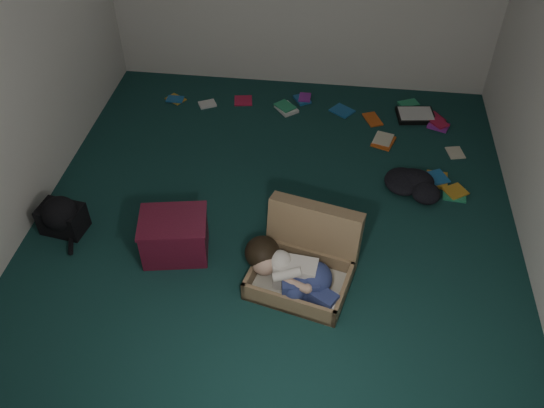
# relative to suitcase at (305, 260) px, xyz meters

# --- Properties ---
(floor) EXTENTS (4.50, 4.50, 0.00)m
(floor) POSITION_rel_suitcase_xyz_m (-0.30, 0.52, -0.16)
(floor) COLOR #133835
(floor) RESTS_ON ground
(wall_front) EXTENTS (4.50, 0.00, 4.50)m
(wall_front) POSITION_rel_suitcase_xyz_m (-0.30, -1.73, 1.14)
(wall_front) COLOR silver
(wall_front) RESTS_ON ground
(suitcase) EXTENTS (0.86, 0.84, 0.53)m
(suitcase) POSITION_rel_suitcase_xyz_m (0.00, 0.00, 0.00)
(suitcase) COLOR #927550
(suitcase) RESTS_ON floor
(person) EXTENTS (0.73, 0.50, 0.33)m
(person) POSITION_rel_suitcase_xyz_m (-0.09, -0.16, 0.04)
(person) COLOR silver
(person) RESTS_ON suitcase
(maroon_bin) EXTENTS (0.58, 0.49, 0.35)m
(maroon_bin) POSITION_rel_suitcase_xyz_m (-1.03, 0.10, 0.02)
(maroon_bin) COLOR #581225
(maroon_bin) RESTS_ON floor
(backpack) EXTENTS (0.48, 0.41, 0.26)m
(backpack) POSITION_rel_suitcase_xyz_m (-2.00, 0.23, -0.03)
(backpack) COLOR black
(backpack) RESTS_ON floor
(clothing_pile) EXTENTS (0.43, 0.35, 0.13)m
(clothing_pile) POSITION_rel_suitcase_xyz_m (0.83, 1.06, -0.09)
(clothing_pile) COLOR black
(clothing_pile) RESTS_ON floor
(paper_tray) EXTENTS (0.41, 0.33, 0.05)m
(paper_tray) POSITION_rel_suitcase_xyz_m (0.96, 2.24, -0.13)
(paper_tray) COLOR black
(paper_tray) RESTS_ON floor
(book_scatter) EXTENTS (3.08, 1.61, 0.02)m
(book_scatter) POSITION_rel_suitcase_xyz_m (0.28, 2.02, -0.15)
(book_scatter) COLOR gold
(book_scatter) RESTS_ON floor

